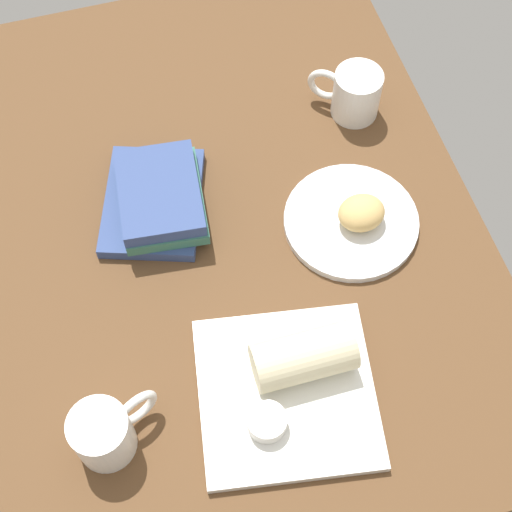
{
  "coord_description": "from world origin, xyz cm",
  "views": [
    {
      "loc": [
        -65.18,
        9.37,
        111.41
      ],
      "look_at": [
        -9.24,
        -6.93,
        7.0
      ],
      "focal_mm": 54.15,
      "sensor_mm": 36.0,
      "label": 1
    }
  ],
  "objects_px": {
    "scone_pastry": "(361,213)",
    "square_plate": "(287,393)",
    "breakfast_wrap": "(304,357)",
    "book_stack": "(157,198)",
    "coffee_mug": "(105,432)",
    "second_mug": "(354,93)",
    "sauce_cup": "(267,422)",
    "round_plate": "(351,221)"
  },
  "relations": [
    {
      "from": "sauce_cup",
      "to": "coffee_mug",
      "type": "xyz_separation_m",
      "value": [
        0.04,
        0.22,
        0.02
      ]
    },
    {
      "from": "round_plate",
      "to": "scone_pastry",
      "type": "height_order",
      "value": "scone_pastry"
    },
    {
      "from": "square_plate",
      "to": "breakfast_wrap",
      "type": "relative_size",
      "value": 1.73
    },
    {
      "from": "sauce_cup",
      "to": "second_mug",
      "type": "bearing_deg",
      "value": -31.29
    },
    {
      "from": "scone_pastry",
      "to": "book_stack",
      "type": "relative_size",
      "value": 0.31
    },
    {
      "from": "coffee_mug",
      "to": "second_mug",
      "type": "distance_m",
      "value": 0.71
    },
    {
      "from": "breakfast_wrap",
      "to": "round_plate",
      "type": "bearing_deg",
      "value": -34.72
    },
    {
      "from": "book_stack",
      "to": "coffee_mug",
      "type": "xyz_separation_m",
      "value": [
        -0.36,
        0.15,
        0.02
      ]
    },
    {
      "from": "scone_pastry",
      "to": "sauce_cup",
      "type": "bearing_deg",
      "value": 139.4
    },
    {
      "from": "sauce_cup",
      "to": "round_plate",
      "type": "bearing_deg",
      "value": -38.53
    },
    {
      "from": "round_plate",
      "to": "book_stack",
      "type": "distance_m",
      "value": 0.32
    },
    {
      "from": "square_plate",
      "to": "coffee_mug",
      "type": "bearing_deg",
      "value": 89.23
    },
    {
      "from": "sauce_cup",
      "to": "book_stack",
      "type": "bearing_deg",
      "value": 9.05
    },
    {
      "from": "sauce_cup",
      "to": "second_mug",
      "type": "xyz_separation_m",
      "value": [
        0.51,
        -0.31,
        0.02
      ]
    },
    {
      "from": "breakfast_wrap",
      "to": "book_stack",
      "type": "height_order",
      "value": "breakfast_wrap"
    },
    {
      "from": "round_plate",
      "to": "breakfast_wrap",
      "type": "distance_m",
      "value": 0.27
    },
    {
      "from": "sauce_cup",
      "to": "coffee_mug",
      "type": "height_order",
      "value": "coffee_mug"
    },
    {
      "from": "scone_pastry",
      "to": "round_plate",
      "type": "bearing_deg",
      "value": 59.84
    },
    {
      "from": "scone_pastry",
      "to": "sauce_cup",
      "type": "relative_size",
      "value": 1.35
    },
    {
      "from": "scone_pastry",
      "to": "sauce_cup",
      "type": "xyz_separation_m",
      "value": [
        -0.28,
        0.24,
        -0.01
      ]
    },
    {
      "from": "round_plate",
      "to": "breakfast_wrap",
      "type": "bearing_deg",
      "value": 144.75
    },
    {
      "from": "book_stack",
      "to": "second_mug",
      "type": "distance_m",
      "value": 0.39
    },
    {
      "from": "round_plate",
      "to": "scone_pastry",
      "type": "relative_size",
      "value": 2.88
    },
    {
      "from": "square_plate",
      "to": "coffee_mug",
      "type": "xyz_separation_m",
      "value": [
        0.0,
        0.26,
        0.04
      ]
    },
    {
      "from": "scone_pastry",
      "to": "breakfast_wrap",
      "type": "xyz_separation_m",
      "value": [
        -0.21,
        0.17,
        0.01
      ]
    },
    {
      "from": "book_stack",
      "to": "scone_pastry",
      "type": "bearing_deg",
      "value": -111.83
    },
    {
      "from": "sauce_cup",
      "to": "second_mug",
      "type": "relative_size",
      "value": 0.49
    },
    {
      "from": "round_plate",
      "to": "square_plate",
      "type": "relative_size",
      "value": 0.87
    },
    {
      "from": "second_mug",
      "to": "book_stack",
      "type": "bearing_deg",
      "value": 106.05
    },
    {
      "from": "breakfast_wrap",
      "to": "scone_pastry",
      "type": "bearing_deg",
      "value": -37.58
    },
    {
      "from": "round_plate",
      "to": "second_mug",
      "type": "relative_size",
      "value": 1.89
    },
    {
      "from": "breakfast_wrap",
      "to": "second_mug",
      "type": "distance_m",
      "value": 0.5
    },
    {
      "from": "sauce_cup",
      "to": "coffee_mug",
      "type": "distance_m",
      "value": 0.22
    },
    {
      "from": "square_plate",
      "to": "sauce_cup",
      "type": "height_order",
      "value": "sauce_cup"
    },
    {
      "from": "scone_pastry",
      "to": "square_plate",
      "type": "xyz_separation_m",
      "value": [
        -0.24,
        0.2,
        -0.03
      ]
    },
    {
      "from": "scone_pastry",
      "to": "book_stack",
      "type": "distance_m",
      "value": 0.33
    },
    {
      "from": "round_plate",
      "to": "sauce_cup",
      "type": "height_order",
      "value": "sauce_cup"
    },
    {
      "from": "coffee_mug",
      "to": "scone_pastry",
      "type": "bearing_deg",
      "value": -62.4
    },
    {
      "from": "breakfast_wrap",
      "to": "book_stack",
      "type": "xyz_separation_m",
      "value": [
        0.33,
        0.14,
        -0.02
      ]
    },
    {
      "from": "coffee_mug",
      "to": "sauce_cup",
      "type": "bearing_deg",
      "value": -100.99
    },
    {
      "from": "book_stack",
      "to": "sauce_cup",
      "type": "bearing_deg",
      "value": -170.95
    },
    {
      "from": "scone_pastry",
      "to": "square_plate",
      "type": "height_order",
      "value": "scone_pastry"
    }
  ]
}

